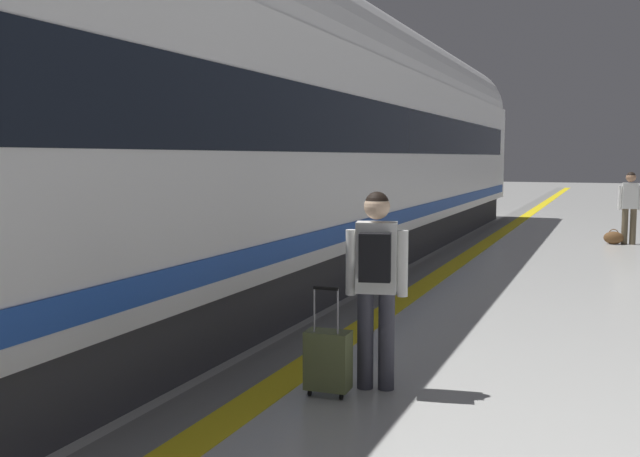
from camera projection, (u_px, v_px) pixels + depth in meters
name	position (u px, v px, depth m)	size (l,w,h in m)	color
safety_line_strip	(396.00, 304.00, 9.81)	(0.36, 80.00, 0.01)	yellow
tactile_edge_band	(373.00, 302.00, 9.94)	(0.65, 80.00, 0.01)	slate
high_speed_train	(195.00, 120.00, 8.82)	(2.94, 35.16, 4.97)	#38383D
passenger_near	(376.00, 273.00, 6.13)	(0.53, 0.39, 1.75)	#383842
suitcase_near	(328.00, 360.00, 6.04)	(0.39, 0.25, 0.96)	#596038
passenger_mid	(630.00, 202.00, 16.44)	(0.53, 0.23, 1.69)	brown
duffel_bag_mid	(614.00, 238.00, 16.54)	(0.44, 0.26, 0.36)	brown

